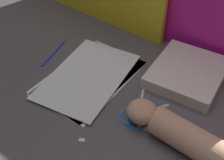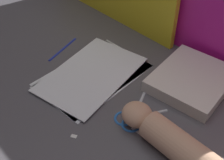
# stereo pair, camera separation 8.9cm
# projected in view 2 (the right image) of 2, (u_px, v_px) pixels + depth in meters

# --- Properties ---
(ground_plane) EXTENTS (6.00, 6.00, 0.00)m
(ground_plane) POSITION_uv_depth(u_px,v_px,m) (106.00, 89.00, 0.95)
(ground_plane) COLOR #4C494F
(paper_stack) EXTENTS (0.25, 0.36, 0.01)m
(paper_stack) POSITION_uv_depth(u_px,v_px,m) (93.00, 75.00, 1.00)
(paper_stack) COLOR white
(paper_stack) RESTS_ON ground_plane
(book_closed) EXTENTS (0.21, 0.24, 0.04)m
(book_closed) POSITION_uv_depth(u_px,v_px,m) (192.00, 80.00, 0.96)
(book_closed) COLOR silver
(book_closed) RESTS_ON ground_plane
(scissors) EXTENTS (0.12, 0.16, 0.01)m
(scissors) POSITION_uv_depth(u_px,v_px,m) (133.00, 117.00, 0.87)
(scissors) COLOR silver
(scissors) RESTS_ON ground_plane
(hand_forearm) EXTENTS (0.35, 0.13, 0.08)m
(hand_forearm) POSITION_uv_depth(u_px,v_px,m) (178.00, 145.00, 0.75)
(hand_forearm) COLOR tan
(hand_forearm) RESTS_ON ground_plane
(paper_scrap_near) EXTENTS (0.03, 0.02, 0.00)m
(paper_scrap_near) POSITION_uv_depth(u_px,v_px,m) (137.00, 129.00, 0.84)
(paper_scrap_near) COLOR white
(paper_scrap_near) RESTS_ON ground_plane
(paper_scrap_mid) EXTENTS (0.02, 0.02, 0.00)m
(paper_scrap_mid) POSITION_uv_depth(u_px,v_px,m) (74.00, 136.00, 0.82)
(paper_scrap_mid) COLOR white
(paper_scrap_mid) RESTS_ON ground_plane
(pen) EXTENTS (0.03, 0.15, 0.01)m
(pen) POSITION_uv_depth(u_px,v_px,m) (63.00, 49.00, 1.10)
(pen) COLOR #2333B2
(pen) RESTS_ON ground_plane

